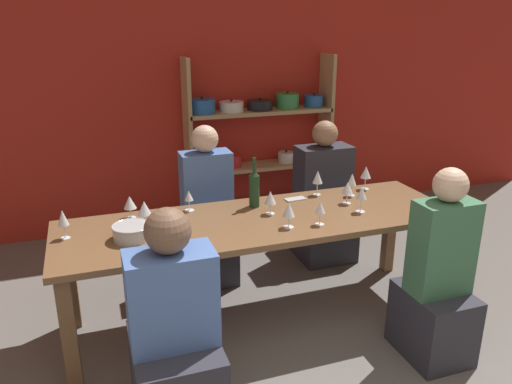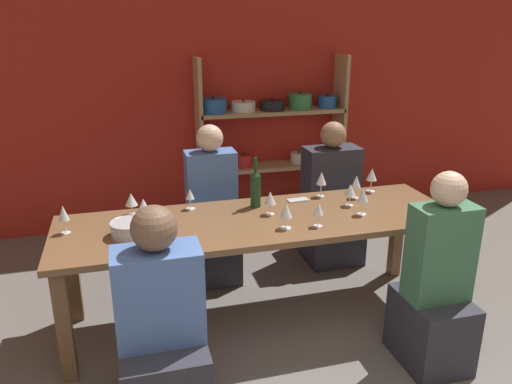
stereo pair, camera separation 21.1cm
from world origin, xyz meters
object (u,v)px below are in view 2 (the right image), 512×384
at_px(dining_table, 260,231).
at_px(wine_glass_empty_d, 144,206).
at_px(wine_glass_red_c, 131,200).
at_px(person_far_b, 212,223).
at_px(wine_glass_empty_a, 286,211).
at_px(wine_glass_white_a, 372,175).
at_px(wine_glass_empty_c, 363,196).
at_px(person_near_a, 435,296).
at_px(mixing_bowl, 129,228).
at_px(person_far_a, 329,210).
at_px(wine_glass_white_b, 63,214).
at_px(wine_glass_red_a, 270,199).
at_px(wine_glass_white_c, 356,182).
at_px(shelf_unit, 268,157).
at_px(wine_glass_red_b, 321,179).
at_px(wine_glass_red_d, 319,210).
at_px(wine_glass_white_d, 350,190).
at_px(wine_bottle_green, 256,188).
at_px(wine_glass_empty_b, 190,195).
at_px(person_near_b, 162,344).
at_px(cell_phone, 298,200).

relative_size(dining_table, wine_glass_empty_d, 14.68).
height_order(wine_glass_red_c, person_far_b, person_far_b).
bearing_deg(wine_glass_empty_a, wine_glass_white_a, 30.74).
bearing_deg(wine_glass_empty_c, person_near_a, -72.71).
relative_size(mixing_bowl, wine_glass_empty_c, 1.28).
distance_m(dining_table, person_far_a, 1.18).
relative_size(wine_glass_empty_a, wine_glass_empty_d, 0.93).
bearing_deg(dining_table, wine_glass_white_b, 176.07).
height_order(wine_glass_red_a, wine_glass_white_c, wine_glass_white_c).
bearing_deg(wine_glass_white_b, shelf_unit, 43.11).
relative_size(mixing_bowl, person_near_a, 0.19).
bearing_deg(wine_glass_white_a, wine_glass_red_b, -179.63).
height_order(wine_glass_white_b, person_far_a, person_far_a).
height_order(wine_glass_empty_c, wine_glass_red_d, wine_glass_empty_c).
bearing_deg(dining_table, wine_glass_empty_d, 173.59).
bearing_deg(wine_glass_white_d, person_near_a, -76.01).
bearing_deg(wine_bottle_green, wine_glass_red_d, -57.38).
relative_size(wine_glass_red_b, person_far_a, 0.16).
bearing_deg(shelf_unit, wine_glass_empty_b, -124.24).
bearing_deg(wine_glass_white_d, wine_glass_empty_b, 168.21).
relative_size(mixing_bowl, person_near_b, 0.20).
relative_size(wine_glass_red_a, wine_glass_red_c, 1.05).
bearing_deg(mixing_bowl, wine_glass_white_b, 159.98).
xyz_separation_m(wine_glass_white_c, cell_phone, (-0.42, 0.06, -0.12)).
height_order(dining_table, wine_glass_empty_d, wine_glass_empty_d).
bearing_deg(person_near_a, wine_glass_empty_d, 153.38).
relative_size(wine_glass_empty_a, person_far_a, 0.14).
xyz_separation_m(wine_glass_white_b, person_far_b, (1.01, 0.61, -0.41)).
distance_m(wine_bottle_green, wine_glass_red_a, 0.18).
distance_m(wine_glass_red_d, person_far_a, 1.22).
xyz_separation_m(wine_glass_white_b, person_near_b, (0.49, -0.82, -0.45)).
height_order(shelf_unit, mixing_bowl, shelf_unit).
height_order(dining_table, wine_glass_empty_c, wine_glass_empty_c).
height_order(wine_glass_empty_a, person_far_b, person_far_b).
bearing_deg(wine_glass_red_c, wine_glass_red_d, -24.38).
height_order(shelf_unit, wine_glass_red_c, shelf_unit).
bearing_deg(shelf_unit, person_near_b, -117.58).
distance_m(wine_glass_empty_c, cell_phone, 0.50).
relative_size(wine_glass_empty_c, wine_glass_red_d, 1.18).
height_order(wine_glass_red_a, cell_phone, wine_glass_red_a).
bearing_deg(person_near_b, wine_glass_red_d, 26.43).
distance_m(wine_glass_white_b, person_near_b, 1.05).
bearing_deg(wine_glass_red_b, person_near_b, -140.73).
distance_m(wine_bottle_green, wine_glass_white_a, 0.93).
xyz_separation_m(shelf_unit, wine_glass_empty_d, (-1.32, -1.67, 0.21)).
bearing_deg(wine_glass_empty_d, wine_glass_white_c, 4.47).
height_order(wine_glass_white_c, wine_glass_empty_c, wine_glass_empty_c).
bearing_deg(wine_glass_white_c, person_near_a, -84.73).
xyz_separation_m(shelf_unit, wine_glass_red_b, (-0.03, -1.46, 0.21)).
relative_size(dining_table, person_near_a, 2.17).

